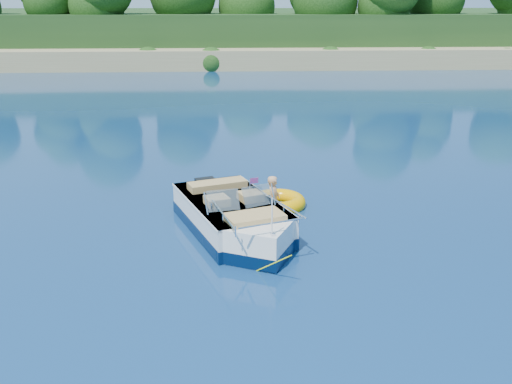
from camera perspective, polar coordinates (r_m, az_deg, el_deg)
ground at (r=10.72m, az=-5.94°, el=-9.19°), size 160.00×160.00×0.00m
shoreline at (r=73.37m, az=-3.72°, el=15.31°), size 170.00×59.00×6.00m
motorboat at (r=12.71m, az=-2.01°, el=-2.93°), size 2.84×4.81×1.68m
tow_tube at (r=14.58m, az=2.18°, el=-1.03°), size 1.54×1.54×0.38m
boy at (r=14.56m, az=1.76°, el=-1.46°), size 0.39×0.75×1.43m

